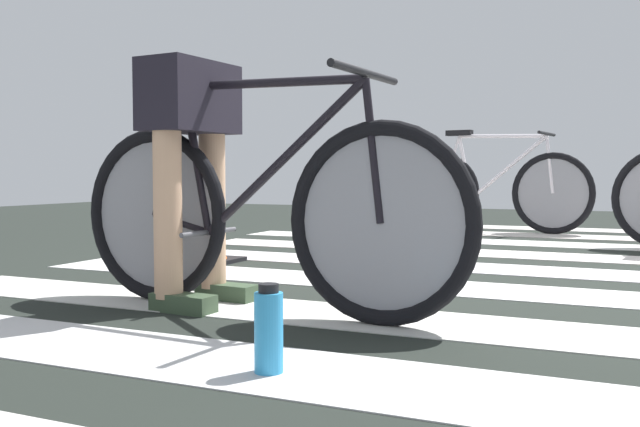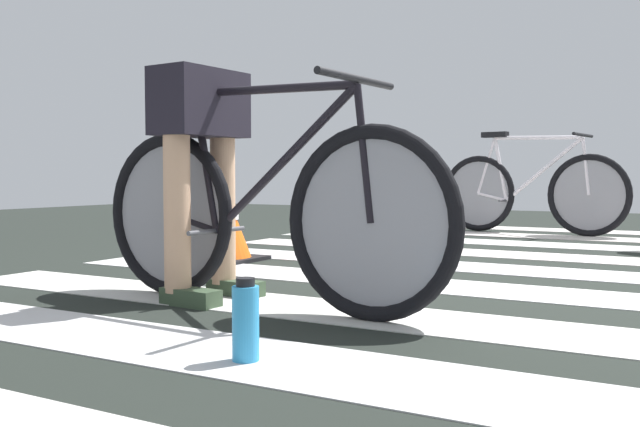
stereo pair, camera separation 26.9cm
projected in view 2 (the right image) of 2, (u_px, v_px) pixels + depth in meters
ground at (577, 284)px, 3.46m from camera, size 18.00×14.00×0.02m
crosswalk_markings at (578, 274)px, 3.74m from camera, size 5.49×6.53×0.00m
bicycle_1_of_3 at (259, 211)px, 2.80m from camera, size 1.74×0.52×0.93m
cyclist_1_of_3 at (201, 152)px, 2.96m from camera, size 0.34×0.43×0.97m
bicycle_3_of_3 at (530, 191)px, 6.33m from camera, size 1.73×0.52×0.93m
water_bottle at (246, 322)px, 1.98m from camera, size 0.08×0.08×0.24m
traffic_cone at (221, 222)px, 4.33m from camera, size 0.45×0.45×0.51m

